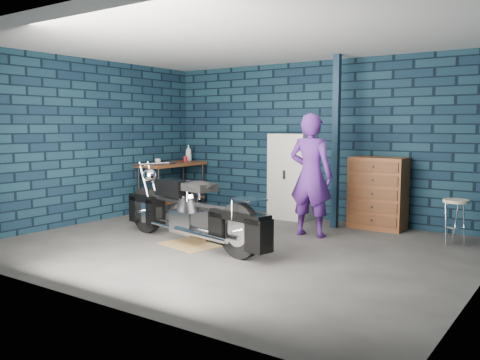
% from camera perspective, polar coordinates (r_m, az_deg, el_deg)
% --- Properties ---
extents(ground, '(6.00, 6.00, 0.00)m').
position_cam_1_polar(ground, '(6.84, -0.57, -7.46)').
color(ground, '#55534F').
rests_on(ground, ground).
extents(room_walls, '(6.02, 5.01, 2.71)m').
position_cam_1_polar(room_walls, '(7.12, 2.02, 8.51)').
color(room_walls, black).
rests_on(room_walls, ground).
extents(support_post, '(0.10, 0.10, 2.70)m').
position_cam_1_polar(support_post, '(8.08, 10.71, 4.20)').
color(support_post, '#122739').
rests_on(support_post, ground).
extents(workbench, '(0.60, 1.40, 0.91)m').
position_cam_1_polar(workbench, '(9.74, -7.63, -0.72)').
color(workbench, brown).
rests_on(workbench, ground).
extents(drip_mat, '(0.89, 0.74, 0.01)m').
position_cam_1_polar(drip_mat, '(6.96, -5.51, -7.21)').
color(drip_mat, brown).
rests_on(drip_mat, ground).
extents(motorcycle, '(2.52, 1.17, 1.07)m').
position_cam_1_polar(motorcycle, '(6.86, -5.56, -2.89)').
color(motorcycle, black).
rests_on(motorcycle, ground).
extents(person, '(0.67, 0.46, 1.79)m').
position_cam_1_polar(person, '(7.42, 7.95, 0.54)').
color(person, '#50217E').
rests_on(person, ground).
extents(storage_bin, '(0.40, 0.29, 0.25)m').
position_cam_1_polar(storage_bin, '(9.76, -7.58, -2.66)').
color(storage_bin, gray).
rests_on(storage_bin, ground).
extents(locker, '(0.69, 0.49, 1.47)m').
position_cam_1_polar(locker, '(8.80, 5.76, 0.40)').
color(locker, beige).
rests_on(locker, ground).
extents(tool_chest, '(0.84, 0.47, 1.12)m').
position_cam_1_polar(tool_chest, '(8.19, 15.18, -1.44)').
color(tool_chest, brown).
rests_on(tool_chest, ground).
extents(shop_stool, '(0.44, 0.44, 0.62)m').
position_cam_1_polar(shop_stool, '(7.46, 23.01, -4.38)').
color(shop_stool, beige).
rests_on(shop_stool, ground).
extents(cup_a, '(0.11, 0.11, 0.09)m').
position_cam_1_polar(cup_a, '(9.55, -9.22, 2.12)').
color(cup_a, beige).
rests_on(cup_a, workbench).
extents(mug_red, '(0.10, 0.10, 0.11)m').
position_cam_1_polar(mug_red, '(9.85, -6.16, 2.35)').
color(mug_red, maroon).
rests_on(mug_red, workbench).
extents(bottle, '(0.16, 0.16, 0.32)m').
position_cam_1_polar(bottle, '(10.11, -5.80, 3.05)').
color(bottle, gray).
rests_on(bottle, workbench).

